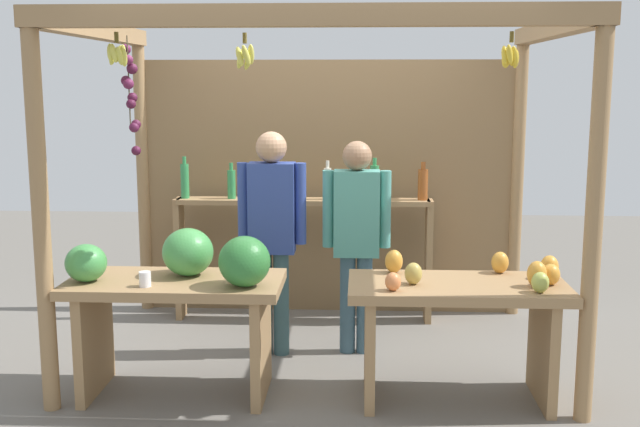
# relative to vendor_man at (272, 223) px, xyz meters

# --- Properties ---
(ground_plane) EXTENTS (12.00, 12.00, 0.00)m
(ground_plane) POSITION_rel_vendor_man_xyz_m (0.34, 0.04, -0.95)
(ground_plane) COLOR slate
(ground_plane) RESTS_ON ground
(market_stall) EXTENTS (3.24, 2.23, 2.34)m
(market_stall) POSITION_rel_vendor_man_xyz_m (0.34, 0.53, 0.42)
(market_stall) COLOR #99754C
(market_stall) RESTS_ON ground
(fruit_counter_left) EXTENTS (1.33, 0.67, 1.04)m
(fruit_counter_left) POSITION_rel_vendor_man_xyz_m (-0.47, -0.76, -0.28)
(fruit_counter_left) COLOR #99754C
(fruit_counter_left) RESTS_ON ground
(fruit_counter_right) EXTENTS (1.31, 0.64, 0.89)m
(fruit_counter_right) POSITION_rel_vendor_man_xyz_m (1.23, -0.75, -0.39)
(fruit_counter_right) COLOR #99754C
(fruit_counter_right) RESTS_ON ground
(bottle_shelf_unit) EXTENTS (2.08, 0.22, 1.34)m
(bottle_shelf_unit) POSITION_rel_vendor_man_xyz_m (0.17, 0.84, -0.16)
(bottle_shelf_unit) COLOR #99754C
(bottle_shelf_unit) RESTS_ON ground
(vendor_man) EXTENTS (0.48, 0.22, 1.59)m
(vendor_man) POSITION_rel_vendor_man_xyz_m (0.00, 0.00, 0.00)
(vendor_man) COLOR #38595E
(vendor_man) RESTS_ON ground
(vendor_woman) EXTENTS (0.48, 0.21, 1.53)m
(vendor_woman) POSITION_rel_vendor_man_xyz_m (0.59, 0.07, -0.05)
(vendor_woman) COLOR #3B5C6E
(vendor_woman) RESTS_ON ground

